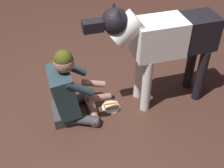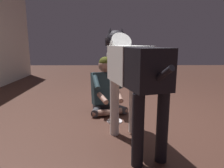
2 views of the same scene
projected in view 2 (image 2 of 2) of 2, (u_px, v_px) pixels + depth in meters
name	position (u px, v px, depth m)	size (l,w,h in m)	color
ground_plane	(131.00, 116.00, 3.01)	(13.88, 13.88, 0.00)	#40261E
person_sitting_on_floor	(106.00, 89.00, 3.17)	(0.70, 0.59, 0.86)	#36363B
large_dog	(131.00, 68.00, 2.12)	(1.55, 0.60, 1.25)	white
hot_dog_on_plate	(115.00, 120.00, 2.81)	(0.21, 0.21, 0.06)	silver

